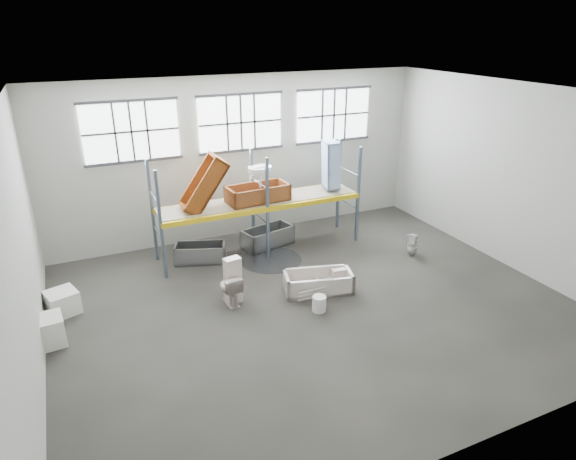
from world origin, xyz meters
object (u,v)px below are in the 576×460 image
toilet_beige (230,289)px  cistern_tall (233,280)px  rust_tub_flat (258,194)px  bathtub_beige (318,282)px  bucket (319,304)px  carton_near (45,332)px  steel_tub_right (268,237)px  blue_tub_upright (331,165)px  toilet_white (413,244)px  steel_tub_left (200,253)px

toilet_beige → cistern_tall: 0.23m
toilet_beige → rust_tub_flat: size_ratio=0.44×
bathtub_beige → bucket: size_ratio=4.46×
toilet_beige → carton_near: bearing=-4.4°
rust_tub_flat → cistern_tall: bearing=-123.3°
bucket → carton_near: carton_near is taller
steel_tub_right → carton_near: (-6.25, -2.79, 0.03)m
rust_tub_flat → carton_near: size_ratio=2.38×
rust_tub_flat → blue_tub_upright: 2.47m
toilet_white → rust_tub_flat: bearing=-143.0°
steel_tub_right → blue_tub_upright: bearing=-6.3°
toilet_white → toilet_beige: bearing=-111.1°
bathtub_beige → carton_near: (-6.35, 0.36, 0.07)m
steel_tub_right → bucket: steel_tub_right is taller
cistern_tall → blue_tub_upright: bearing=22.8°
bathtub_beige → steel_tub_left: size_ratio=1.21×
toilet_white → carton_near: toilet_white is taller
toilet_beige → blue_tub_upright: bearing=-153.0°
steel_tub_right → toilet_beige: bearing=-127.7°
bathtub_beige → bucket: bathtub_beige is taller
bathtub_beige → rust_tub_flat: rust_tub_flat is taller
bathtub_beige → bucket: bearing=-101.3°
rust_tub_flat → toilet_beige: bearing=-124.8°
steel_tub_right → rust_tub_flat: 1.60m
toilet_beige → blue_tub_upright: 5.28m
cistern_tall → blue_tub_upright: size_ratio=0.83×
toilet_white → steel_tub_left: size_ratio=0.49×
steel_tub_right → rust_tub_flat: bearing=-146.9°
bathtub_beige → toilet_beige: bearing=-174.5°
cistern_tall → toilet_white: (5.68, 0.36, -0.25)m
steel_tub_left → cistern_tall: bearing=-86.8°
cistern_tall → blue_tub_upright: (4.07, 2.56, 1.79)m
toilet_white → blue_tub_upright: 3.41m
blue_tub_upright → toilet_white: bearing=-53.7°
toilet_beige → toilet_white: 5.79m
bathtub_beige → toilet_white: size_ratio=2.48×
toilet_beige → steel_tub_left: size_ratio=0.55×
rust_tub_flat → carton_near: bearing=-156.6°
toilet_beige → toilet_white: size_ratio=1.13×
blue_tub_upright → carton_near: blue_tub_upright is taller
toilet_beige → rust_tub_flat: bearing=-129.3°
cistern_tall → bathtub_beige: bearing=-19.1°
toilet_beige → steel_tub_right: size_ratio=0.50×
bathtub_beige → toilet_beige: toilet_beige is taller
toilet_beige → rust_tub_flat: 3.39m
cistern_tall → carton_near: cistern_tall is taller
bathtub_beige → blue_tub_upright: size_ratio=1.20×
toilet_white → carton_near: bearing=-112.5°
steel_tub_left → bucket: bearing=-63.8°
bathtub_beige → rust_tub_flat: bearing=114.5°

